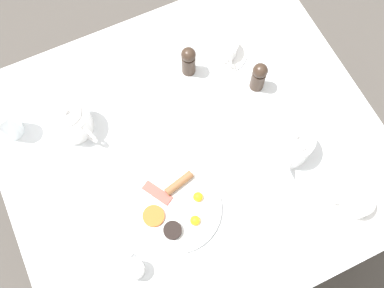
{
  "coord_description": "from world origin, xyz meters",
  "views": [
    {
      "loc": [
        -0.44,
        0.21,
        2.02
      ],
      "look_at": [
        0.0,
        0.0,
        0.74
      ],
      "focal_mm": 42.0,
      "sensor_mm": 36.0,
      "label": 1
    }
  ],
  "objects_px": {
    "breakfast_plate": "(177,208)",
    "salt_grinder": "(189,60)",
    "teapot_far": "(291,143)",
    "teacup_with_saucer_left": "(224,49)",
    "water_glass_tall": "(6,123)",
    "pepper_grinder": "(259,76)",
    "teapot_near": "(71,120)",
    "creamer_jug": "(134,268)",
    "fork_by_plate": "(184,114)",
    "teacup_with_saucer_right": "(356,203)",
    "knife_by_plate": "(280,231)"
  },
  "relations": [
    {
      "from": "fork_by_plate",
      "to": "teapot_near",
      "type": "bearing_deg",
      "value": 72.37
    },
    {
      "from": "teapot_near",
      "to": "fork_by_plate",
      "type": "distance_m",
      "value": 0.35
    },
    {
      "from": "water_glass_tall",
      "to": "creamer_jug",
      "type": "relative_size",
      "value": 1.63
    },
    {
      "from": "teapot_near",
      "to": "creamer_jug",
      "type": "bearing_deg",
      "value": 153.92
    },
    {
      "from": "breakfast_plate",
      "to": "salt_grinder",
      "type": "relative_size",
      "value": 2.22
    },
    {
      "from": "knife_by_plate",
      "to": "salt_grinder",
      "type": "bearing_deg",
      "value": 1.2
    },
    {
      "from": "breakfast_plate",
      "to": "salt_grinder",
      "type": "height_order",
      "value": "salt_grinder"
    },
    {
      "from": "water_glass_tall",
      "to": "teapot_near",
      "type": "bearing_deg",
      "value": -111.31
    },
    {
      "from": "teacup_with_saucer_right",
      "to": "teacup_with_saucer_left",
      "type": "bearing_deg",
      "value": 9.96
    },
    {
      "from": "teacup_with_saucer_left",
      "to": "salt_grinder",
      "type": "bearing_deg",
      "value": 94.34
    },
    {
      "from": "water_glass_tall",
      "to": "pepper_grinder",
      "type": "bearing_deg",
      "value": -103.44
    },
    {
      "from": "breakfast_plate",
      "to": "knife_by_plate",
      "type": "xyz_separation_m",
      "value": [
        -0.19,
        -0.24,
        -0.01
      ]
    },
    {
      "from": "water_glass_tall",
      "to": "pepper_grinder",
      "type": "xyz_separation_m",
      "value": [
        -0.18,
        -0.76,
        -0.0
      ]
    },
    {
      "from": "teacup_with_saucer_right",
      "to": "pepper_grinder",
      "type": "xyz_separation_m",
      "value": [
        0.47,
        0.07,
        0.04
      ]
    },
    {
      "from": "teapot_near",
      "to": "pepper_grinder",
      "type": "xyz_separation_m",
      "value": [
        -0.11,
        -0.59,
        0.01
      ]
    },
    {
      "from": "teapot_far",
      "to": "teapot_near",
      "type": "bearing_deg",
      "value": -84.63
    },
    {
      "from": "teacup_with_saucer_right",
      "to": "water_glass_tall",
      "type": "height_order",
      "value": "water_glass_tall"
    },
    {
      "from": "teacup_with_saucer_left",
      "to": "water_glass_tall",
      "type": "distance_m",
      "value": 0.72
    },
    {
      "from": "breakfast_plate",
      "to": "salt_grinder",
      "type": "xyz_separation_m",
      "value": [
        0.4,
        -0.23,
        0.05
      ]
    },
    {
      "from": "pepper_grinder",
      "to": "knife_by_plate",
      "type": "height_order",
      "value": "pepper_grinder"
    },
    {
      "from": "water_glass_tall",
      "to": "salt_grinder",
      "type": "xyz_separation_m",
      "value": [
        -0.04,
        -0.59,
        -0.0
      ]
    },
    {
      "from": "creamer_jug",
      "to": "knife_by_plate",
      "type": "relative_size",
      "value": 0.37
    },
    {
      "from": "fork_by_plate",
      "to": "teacup_with_saucer_right",
      "type": "bearing_deg",
      "value": -145.88
    },
    {
      "from": "creamer_jug",
      "to": "fork_by_plate",
      "type": "distance_m",
      "value": 0.5
    },
    {
      "from": "salt_grinder",
      "to": "fork_by_plate",
      "type": "distance_m",
      "value": 0.17
    },
    {
      "from": "breakfast_plate",
      "to": "fork_by_plate",
      "type": "height_order",
      "value": "breakfast_plate"
    },
    {
      "from": "breakfast_plate",
      "to": "teacup_with_saucer_left",
      "type": "height_order",
      "value": "teacup_with_saucer_left"
    },
    {
      "from": "pepper_grinder",
      "to": "fork_by_plate",
      "type": "bearing_deg",
      "value": 88.18
    },
    {
      "from": "water_glass_tall",
      "to": "salt_grinder",
      "type": "height_order",
      "value": "water_glass_tall"
    },
    {
      "from": "water_glass_tall",
      "to": "pepper_grinder",
      "type": "height_order",
      "value": "water_glass_tall"
    },
    {
      "from": "teapot_near",
      "to": "teacup_with_saucer_right",
      "type": "height_order",
      "value": "teapot_near"
    },
    {
      "from": "pepper_grinder",
      "to": "knife_by_plate",
      "type": "distance_m",
      "value": 0.48
    },
    {
      "from": "breakfast_plate",
      "to": "pepper_grinder",
      "type": "bearing_deg",
      "value": -57.27
    },
    {
      "from": "teacup_with_saucer_left",
      "to": "fork_by_plate",
      "type": "relative_size",
      "value": 0.87
    },
    {
      "from": "pepper_grinder",
      "to": "knife_by_plate",
      "type": "bearing_deg",
      "value": 159.98
    },
    {
      "from": "creamer_jug",
      "to": "pepper_grinder",
      "type": "relative_size",
      "value": 0.66
    },
    {
      "from": "teapot_far",
      "to": "breakfast_plate",
      "type": "bearing_deg",
      "value": -49.82
    },
    {
      "from": "teapot_near",
      "to": "teacup_with_saucer_right",
      "type": "distance_m",
      "value": 0.88
    },
    {
      "from": "pepper_grinder",
      "to": "teapot_near",
      "type": "bearing_deg",
      "value": 79.08
    },
    {
      "from": "teapot_far",
      "to": "teacup_with_saucer_left",
      "type": "relative_size",
      "value": 1.13
    },
    {
      "from": "water_glass_tall",
      "to": "creamer_jug",
      "type": "xyz_separation_m",
      "value": [
        -0.55,
        -0.18,
        -0.04
      ]
    },
    {
      "from": "breakfast_plate",
      "to": "teapot_far",
      "type": "height_order",
      "value": "teapot_far"
    },
    {
      "from": "creamer_jug",
      "to": "teapot_near",
      "type": "bearing_deg",
      "value": 0.53
    },
    {
      "from": "teacup_with_saucer_right",
      "to": "water_glass_tall",
      "type": "bearing_deg",
      "value": 51.86
    },
    {
      "from": "teacup_with_saucer_right",
      "to": "knife_by_plate",
      "type": "height_order",
      "value": "teacup_with_saucer_right"
    },
    {
      "from": "pepper_grinder",
      "to": "fork_by_plate",
      "type": "height_order",
      "value": "pepper_grinder"
    },
    {
      "from": "teacup_with_saucer_left",
      "to": "teacup_with_saucer_right",
      "type": "height_order",
      "value": "same"
    },
    {
      "from": "pepper_grinder",
      "to": "fork_by_plate",
      "type": "distance_m",
      "value": 0.26
    },
    {
      "from": "teapot_near",
      "to": "breakfast_plate",
      "type": "bearing_deg",
      "value": 179.48
    },
    {
      "from": "creamer_jug",
      "to": "salt_grinder",
      "type": "xyz_separation_m",
      "value": [
        0.51,
        -0.41,
        0.03
      ]
    }
  ]
}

